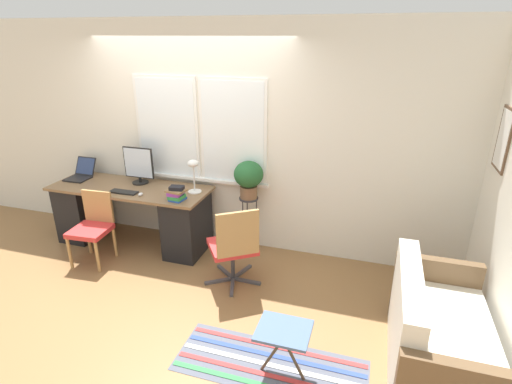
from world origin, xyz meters
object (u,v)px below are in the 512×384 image
(book_stack, at_px, (176,193))
(folding_stool, at_px, (284,334))
(couch_loveseat, at_px, (436,340))
(plant_stand, at_px, (249,206))
(laptop, at_px, (81,174))
(keyboard, at_px, (124,192))
(desk_lamp, at_px, (193,169))
(desk_chair_wooden, at_px, (93,226))
(monitor, at_px, (139,165))
(office_chair_swivel, at_px, (234,246))
(potted_plant, at_px, (249,177))
(mouse, at_px, (140,194))

(book_stack, xyz_separation_m, folding_stool, (1.58, -1.35, -0.44))
(couch_loveseat, height_order, plant_stand, couch_loveseat)
(laptop, bearing_deg, keyboard, -18.81)
(laptop, xyz_separation_m, book_stack, (1.55, -0.30, 0.03))
(desk_lamp, height_order, desk_chair_wooden, desk_lamp)
(desk_chair_wooden, height_order, folding_stool, desk_chair_wooden)
(laptop, bearing_deg, monitor, 4.34)
(desk_chair_wooden, xyz_separation_m, plant_stand, (1.66, 0.76, 0.15))
(office_chair_swivel, relative_size, potted_plant, 2.04)
(monitor, distance_m, desk_chair_wooden, 0.90)
(keyboard, relative_size, plant_stand, 0.48)
(keyboard, bearing_deg, folding_stool, -30.73)
(potted_plant, height_order, folding_stool, potted_plant)
(potted_plant, bearing_deg, desk_chair_wooden, -155.51)
(plant_stand, bearing_deg, potted_plant, 26.57)
(mouse, bearing_deg, office_chair_swivel, -12.54)
(mouse, relative_size, couch_loveseat, 0.05)
(monitor, relative_size, mouse, 6.26)
(keyboard, xyz_separation_m, book_stack, (0.71, -0.01, 0.07))
(laptop, bearing_deg, desk_lamp, -0.55)
(laptop, xyz_separation_m, mouse, (1.09, -0.31, -0.03))
(book_stack, xyz_separation_m, couch_loveseat, (2.70, -0.95, -0.54))
(couch_loveseat, height_order, folding_stool, couch_loveseat)
(book_stack, height_order, folding_stool, book_stack)
(desk_lamp, xyz_separation_m, potted_plant, (0.62, 0.17, -0.09))
(keyboard, height_order, desk_chair_wooden, desk_chair_wooden)
(laptop, distance_m, keyboard, 0.89)
(office_chair_swivel, bearing_deg, potted_plant, -118.56)
(desk_chair_wooden, distance_m, office_chair_swivel, 1.74)
(desk_chair_wooden, height_order, couch_loveseat, couch_loveseat)
(keyboard, distance_m, mouse, 0.24)
(book_stack, bearing_deg, mouse, -178.49)
(monitor, xyz_separation_m, desk_chair_wooden, (-0.25, -0.67, -0.55))
(desk_chair_wooden, bearing_deg, plant_stand, 20.36)
(laptop, relative_size, desk_lamp, 0.91)
(keyboard, xyz_separation_m, office_chair_swivel, (1.50, -0.30, -0.31))
(book_stack, distance_m, plant_stand, 0.88)
(mouse, bearing_deg, keyboard, 174.14)
(plant_stand, xyz_separation_m, folding_stool, (0.87, -1.80, -0.19))
(book_stack, relative_size, folding_stool, 0.49)
(keyboard, distance_m, folding_stool, 2.68)
(folding_stool, bearing_deg, couch_loveseat, 19.42)
(monitor, relative_size, potted_plant, 1.02)
(couch_loveseat, bearing_deg, desk_chair_wooden, 79.99)
(monitor, bearing_deg, keyboard, -90.76)
(mouse, xyz_separation_m, potted_plant, (1.17, 0.46, 0.18))
(desk_lamp, bearing_deg, mouse, -151.68)
(mouse, bearing_deg, monitor, 122.32)
(keyboard, distance_m, couch_loveseat, 3.57)
(mouse, bearing_deg, desk_lamp, 28.32)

